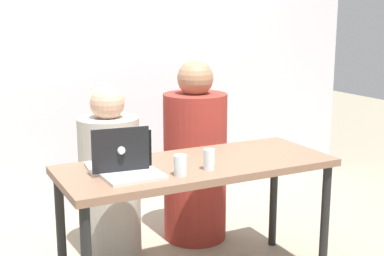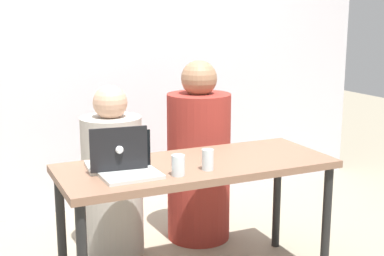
{
  "view_description": "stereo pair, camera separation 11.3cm",
  "coord_description": "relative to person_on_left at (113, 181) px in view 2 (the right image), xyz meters",
  "views": [
    {
      "loc": [
        -1.29,
        -2.48,
        1.52
      ],
      "look_at": [
        0.0,
        0.06,
        0.9
      ],
      "focal_mm": 50.0,
      "sensor_mm": 36.0,
      "label": 1
    },
    {
      "loc": [
        -1.19,
        -2.53,
        1.52
      ],
      "look_at": [
        0.0,
        0.06,
        0.9
      ],
      "focal_mm": 50.0,
      "sensor_mm": 36.0,
      "label": 2
    }
  ],
  "objects": [
    {
      "name": "person_on_right",
      "position": [
        0.6,
        0.0,
        0.06
      ],
      "size": [
        0.5,
        0.5,
        1.22
      ],
      "rotation": [
        0.0,
        0.0,
        3.34
      ],
      "color": "maroon",
      "rests_on": "ground"
    },
    {
      "name": "back_wall",
      "position": [
        0.3,
        0.92,
        0.82
      ],
      "size": [
        4.5,
        0.1,
        2.6
      ],
      "primitive_type": "cube",
      "color": "silver",
      "rests_on": "ground"
    },
    {
      "name": "laptop_front_left",
      "position": [
        -0.11,
        -0.67,
        0.29
      ],
      "size": [
        0.29,
        0.25,
        0.21
      ],
      "rotation": [
        0.0,
        0.0,
        0.03
      ],
      "color": "silver",
      "rests_on": "desk"
    },
    {
      "name": "person_on_left",
      "position": [
        0.0,
        0.0,
        0.0
      ],
      "size": [
        0.46,
        0.46,
        1.09
      ],
      "rotation": [
        0.0,
        0.0,
        2.91
      ],
      "color": "#B4ACA1",
      "rests_on": "ground"
    },
    {
      "name": "water_glass_center",
      "position": [
        0.29,
        -0.76,
        0.29
      ],
      "size": [
        0.06,
        0.06,
        0.11
      ],
      "color": "silver",
      "rests_on": "desk"
    },
    {
      "name": "laptop_back_left",
      "position": [
        -0.13,
        -0.55,
        0.29
      ],
      "size": [
        0.32,
        0.3,
        0.24
      ],
      "rotation": [
        0.0,
        0.0,
        3.04
      ],
      "color": "silver",
      "rests_on": "desk"
    },
    {
      "name": "water_glass_left",
      "position": [
        0.12,
        -0.78,
        0.29
      ],
      "size": [
        0.07,
        0.07,
        0.1
      ],
      "color": "silver",
      "rests_on": "desk"
    },
    {
      "name": "desk",
      "position": [
        0.3,
        -0.61,
        0.16
      ],
      "size": [
        1.5,
        0.6,
        0.72
      ],
      "color": "brown",
      "rests_on": "ground"
    }
  ]
}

